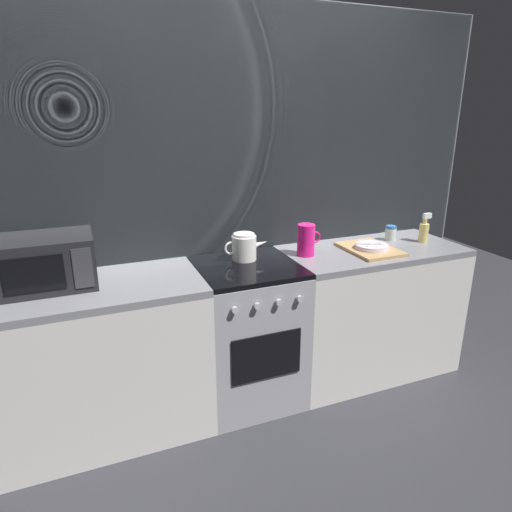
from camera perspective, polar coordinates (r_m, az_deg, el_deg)
The scene contains 11 objects.
ground_plane at distance 3.09m, azimuth -1.03°, elevation -17.10°, with size 8.00×8.00×0.00m, color #2D2D33.
back_wall at distance 2.88m, azimuth -3.49°, elevation 6.47°, with size 3.60×0.05×2.40m.
counter_left at distance 2.71m, azimuth -19.61°, elevation -12.54°, with size 1.20×0.60×0.90m.
stove_unit at distance 2.85m, azimuth -1.07°, elevation -9.74°, with size 0.60×0.63×0.90m.
counter_right at distance 3.25m, azimuth 14.00°, elevation -6.63°, with size 1.20×0.60×0.90m.
microwave at distance 2.55m, azimuth -24.92°, elevation -0.68°, with size 0.46×0.35×0.27m.
kettle at distance 2.74m, azimuth -1.50°, elevation 1.17°, with size 0.28×0.15×0.17m.
pitcher at distance 2.84m, azimuth 6.38°, elevation 2.04°, with size 0.16×0.11×0.20m.
dish_pile at distance 3.02m, azimuth 14.32°, elevation 0.97°, with size 0.30×0.40×0.06m.
spice_jar at distance 3.30m, azimuth 16.71°, elevation 2.79°, with size 0.08×0.08×0.10m.
spray_bottle at distance 3.32m, azimuth 20.52°, elevation 3.01°, with size 0.08×0.06×0.20m.
Camera 1 is at (-0.90, -2.35, 1.79)m, focal length 31.55 mm.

